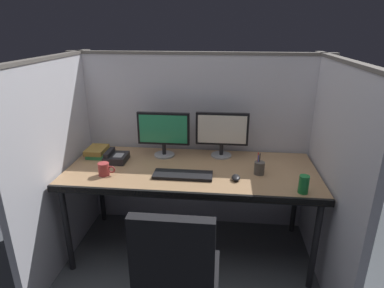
% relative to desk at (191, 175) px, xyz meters
% --- Properties ---
extents(ground_plane, '(8.00, 8.00, 0.00)m').
position_rel_desk_xyz_m(ground_plane, '(0.00, -0.29, -0.69)').
color(ground_plane, '#4C5156').
extents(cubicle_partition_rear, '(2.21, 0.06, 1.57)m').
position_rel_desk_xyz_m(cubicle_partition_rear, '(0.00, 0.46, 0.10)').
color(cubicle_partition_rear, silver).
rests_on(cubicle_partition_rear, ground).
extents(cubicle_partition_left, '(0.06, 1.41, 1.57)m').
position_rel_desk_xyz_m(cubicle_partition_left, '(-0.99, -0.09, 0.10)').
color(cubicle_partition_left, silver).
rests_on(cubicle_partition_left, ground).
extents(cubicle_partition_right, '(0.06, 1.41, 1.57)m').
position_rel_desk_xyz_m(cubicle_partition_right, '(0.99, -0.09, 0.10)').
color(cubicle_partition_right, silver).
rests_on(cubicle_partition_right, ground).
extents(desk, '(1.90, 0.80, 0.74)m').
position_rel_desk_xyz_m(desk, '(0.00, 0.00, 0.00)').
color(desk, '#997551').
rests_on(desk, ground).
extents(monitor_left, '(0.43, 0.17, 0.37)m').
position_rel_desk_xyz_m(monitor_left, '(-0.25, 0.24, 0.27)').
color(monitor_left, gray).
rests_on(monitor_left, desk).
extents(monitor_right, '(0.43, 0.17, 0.37)m').
position_rel_desk_xyz_m(monitor_right, '(0.22, 0.28, 0.27)').
color(monitor_right, gray).
rests_on(monitor_right, desk).
extents(keyboard_main, '(0.43, 0.15, 0.02)m').
position_rel_desk_xyz_m(keyboard_main, '(-0.05, -0.14, 0.06)').
color(keyboard_main, black).
rests_on(keyboard_main, desk).
extents(computer_mouse, '(0.06, 0.10, 0.04)m').
position_rel_desk_xyz_m(computer_mouse, '(0.34, -0.15, 0.07)').
color(computer_mouse, black).
rests_on(computer_mouse, desk).
extents(book_stack, '(0.16, 0.21, 0.07)m').
position_rel_desk_xyz_m(book_stack, '(-0.81, 0.19, 0.08)').
color(book_stack, '#26723F').
rests_on(book_stack, desk).
extents(coffee_mug, '(0.13, 0.08, 0.09)m').
position_rel_desk_xyz_m(coffee_mug, '(-0.62, -0.17, 0.10)').
color(coffee_mug, '#993333').
rests_on(coffee_mug, desk).
extents(desk_phone, '(0.17, 0.19, 0.09)m').
position_rel_desk_xyz_m(desk_phone, '(-0.62, 0.08, 0.08)').
color(desk_phone, black).
rests_on(desk_phone, desk).
extents(soda_can, '(0.07, 0.07, 0.12)m').
position_rel_desk_xyz_m(soda_can, '(0.77, -0.30, 0.11)').
color(soda_can, '#197233').
rests_on(soda_can, desk).
extents(pen_cup, '(0.08, 0.08, 0.16)m').
position_rel_desk_xyz_m(pen_cup, '(0.51, -0.04, 0.10)').
color(pen_cup, '#4C4742').
rests_on(pen_cup, desk).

